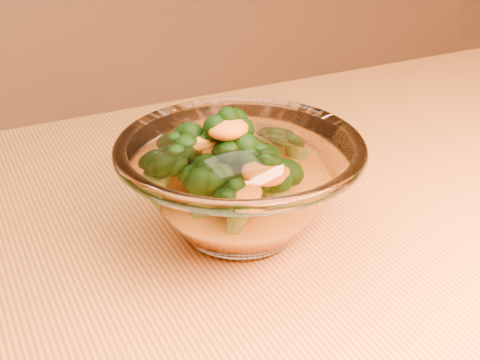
% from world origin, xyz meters
% --- Properties ---
extents(table, '(1.20, 0.80, 0.75)m').
position_xyz_m(table, '(0.00, 0.00, 0.65)').
color(table, '#CF833E').
rests_on(table, ground).
extents(glass_bowl, '(0.21, 0.21, 0.09)m').
position_xyz_m(glass_bowl, '(-0.10, 0.08, 0.80)').
color(glass_bowl, white).
rests_on(glass_bowl, table).
extents(cheese_sauce, '(0.12, 0.12, 0.03)m').
position_xyz_m(cheese_sauce, '(-0.10, 0.08, 0.78)').
color(cheese_sauce, orange).
rests_on(cheese_sauce, glass_bowl).
extents(broccoli_heap, '(0.14, 0.13, 0.08)m').
position_xyz_m(broccoli_heap, '(-0.11, 0.09, 0.81)').
color(broccoli_heap, black).
rests_on(broccoli_heap, cheese_sauce).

